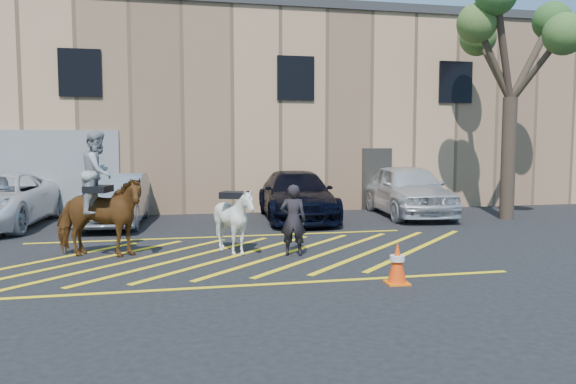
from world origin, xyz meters
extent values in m
plane|color=black|center=(0.00, 0.00, 0.00)|extent=(90.00, 90.00, 0.00)
imported|color=#969BA4|center=(-2.85, 4.98, 0.75)|extent=(1.91, 4.63, 1.49)
imported|color=black|center=(2.58, 5.02, 0.75)|extent=(2.50, 5.30, 1.49)
imported|color=silver|center=(6.37, 5.11, 0.85)|extent=(2.53, 5.19, 1.71)
imported|color=black|center=(1.22, -0.48, 0.76)|extent=(0.63, 0.50, 1.52)
cube|color=tan|center=(0.00, 12.00, 3.50)|extent=(32.00, 10.00, 7.00)
cube|color=#2D2D30|center=(0.00, 12.00, 7.15)|extent=(32.20, 10.20, 0.30)
cube|color=black|center=(-4.00, 6.96, 4.60)|extent=(1.30, 0.08, 1.50)
cube|color=black|center=(3.00, 6.96, 4.60)|extent=(1.30, 0.08, 1.50)
cube|color=black|center=(9.00, 6.96, 4.60)|extent=(1.30, 0.08, 1.50)
cube|color=#38332D|center=(6.00, 6.96, 1.10)|extent=(1.10, 0.08, 2.20)
cube|color=yellow|center=(-4.20, -0.30, 0.01)|extent=(4.20, 4.20, 0.01)
cube|color=yellow|center=(-3.15, -0.30, 0.01)|extent=(4.20, 4.20, 0.01)
cube|color=yellow|center=(-2.10, -0.30, 0.01)|extent=(4.20, 4.20, 0.01)
cube|color=yellow|center=(-1.05, -0.30, 0.01)|extent=(4.20, 4.20, 0.01)
cube|color=yellow|center=(0.00, -0.30, 0.01)|extent=(4.20, 4.20, 0.01)
cube|color=yellow|center=(1.05, -0.30, 0.01)|extent=(4.20, 4.20, 0.01)
cube|color=yellow|center=(2.10, -0.30, 0.01)|extent=(4.20, 4.20, 0.01)
cube|color=yellow|center=(3.15, -0.30, 0.01)|extent=(4.20, 4.20, 0.01)
cube|color=yellow|center=(4.20, -0.30, 0.01)|extent=(4.20, 4.20, 0.01)
cube|color=yellow|center=(0.00, 2.20, 0.01)|extent=(9.50, 0.12, 0.01)
cube|color=yellow|center=(0.00, -2.80, 0.01)|extent=(9.50, 0.12, 0.01)
imported|color=brown|center=(-2.79, 0.23, 0.85)|extent=(2.18, 1.43, 1.69)
imported|color=gray|center=(-2.79, 0.23, 1.79)|extent=(0.86, 0.98, 1.72)
cube|color=black|center=(-2.79, 0.23, 1.44)|extent=(0.60, 0.66, 0.14)
imported|color=silver|center=(0.02, -0.04, 0.72)|extent=(1.55, 1.64, 1.44)
cube|color=black|center=(0.02, -0.04, 1.28)|extent=(0.69, 0.63, 0.14)
cube|color=#FF690A|center=(2.41, -3.21, 0.01)|extent=(0.40, 0.40, 0.03)
cone|color=#FC3F0A|center=(2.41, -3.21, 0.38)|extent=(0.32, 0.32, 0.70)
cylinder|color=silver|center=(2.41, -3.21, 0.44)|extent=(0.25, 0.25, 0.10)
cylinder|color=#423228|center=(9.08, 3.69, 1.90)|extent=(0.44, 0.44, 3.80)
cylinder|color=#483C2B|center=(9.86, 3.83, 4.97)|extent=(1.76, 0.51, 2.68)
cylinder|color=#463A2A|center=(9.00, 4.55, 4.80)|extent=(0.33, 1.88, 2.34)
cylinder|color=#433728|center=(8.47, 3.69, 4.85)|extent=(1.40, 0.20, 2.39)
cylinder|color=#473A2B|center=(9.42, 2.96, 4.59)|extent=(0.78, 1.62, 1.96)
cylinder|color=#413027|center=(8.60, 3.42, 5.20)|extent=(1.16, 0.77, 3.11)
sphere|color=#3C632A|center=(10.64, 3.97, 6.24)|extent=(1.20, 1.20, 1.20)
sphere|color=#48652B|center=(8.93, 5.41, 5.91)|extent=(1.20, 1.20, 1.20)
sphere|color=#537030|center=(7.86, 3.69, 6.00)|extent=(1.20, 1.20, 1.20)
sphere|color=#4B7030|center=(9.76, 2.24, 5.48)|extent=(1.20, 1.20, 1.20)
camera|label=1|loc=(-1.41, -11.99, 2.40)|focal=35.00mm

